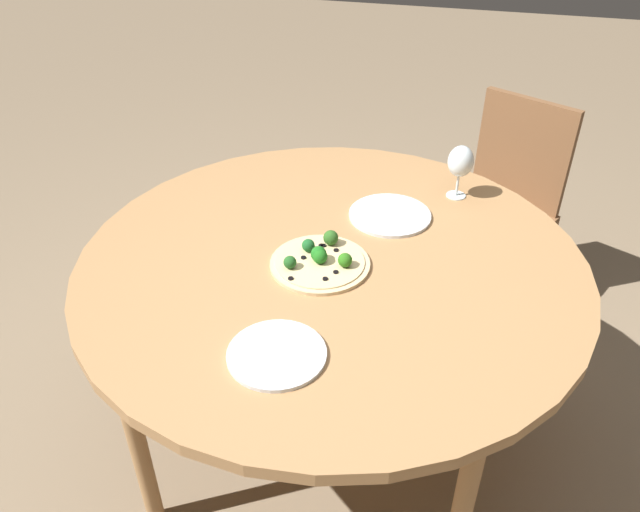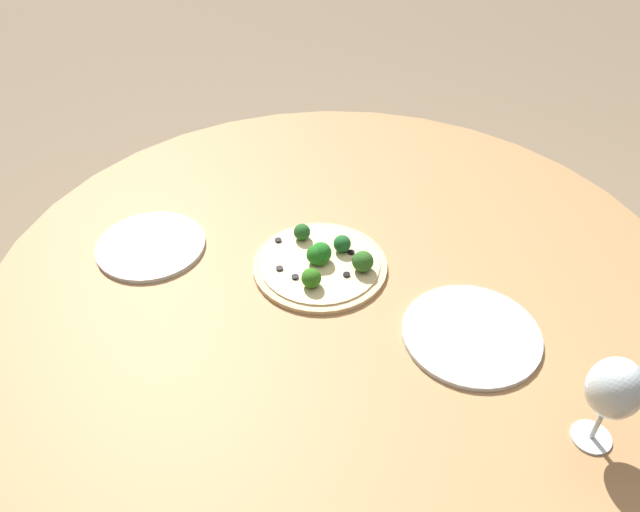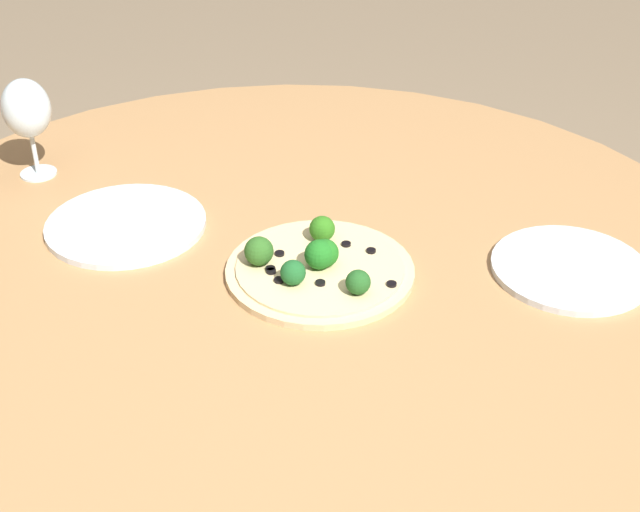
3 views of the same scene
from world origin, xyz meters
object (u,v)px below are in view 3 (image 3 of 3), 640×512
object	(u,v)px
plate_near	(126,224)
plate_far	(570,268)
pizza	(317,266)
wine_glass	(27,110)

from	to	relation	value
plate_near	plate_far	bearing A→B (deg)	167.30
pizza	plate_near	distance (m)	0.32
pizza	plate_near	size ratio (longest dim) A/B	1.09
pizza	wine_glass	world-z (taller)	wine_glass
wine_glass	plate_near	world-z (taller)	wine_glass
plate_far	plate_near	bearing A→B (deg)	-12.70
pizza	plate_far	xyz separation A→B (m)	(-0.36, 0.01, -0.01)
pizza	plate_near	world-z (taller)	pizza
pizza	plate_far	size ratio (longest dim) A/B	1.20
pizza	plate_near	bearing A→B (deg)	-25.82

